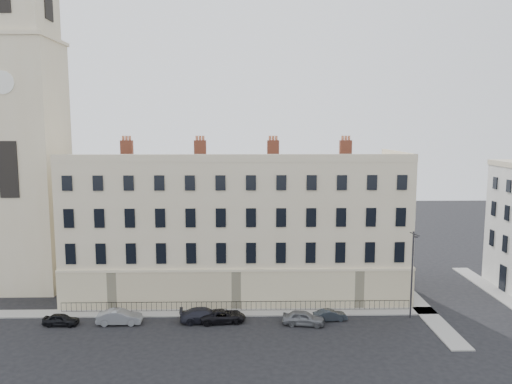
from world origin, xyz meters
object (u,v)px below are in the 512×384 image
car_a (61,320)px  car_e (303,318)px  car_b (120,317)px  car_c (204,315)px  car_f (330,315)px  car_d (223,316)px  streetlamp (412,271)px

car_a → car_e: bearing=-88.1°
car_a → car_b: 5.41m
car_c → car_f: (12.05, 0.11, -0.15)m
car_a → car_d: (15.11, 0.47, 0.04)m
car_b → car_a: bearing=91.1°
car_d → car_e: bearing=-103.5°
car_e → car_f: car_e is taller
car_a → streetlamp: streetlamp is taller
car_b → car_c: bearing=-88.5°
car_b → car_f: car_b is taller
car_f → streetlamp: (7.93, 0.46, 4.22)m
car_a → car_d: 15.12m
car_c → car_f: car_c is taller
car_a → car_b: car_b is taller
car_b → streetlamp: (27.92, 0.91, 4.06)m
car_e → car_f: bearing=-61.0°
streetlamp → car_d: bearing=170.6°
car_e → streetlamp: bearing=-73.5°
car_e → car_a: bearing=97.8°
car_b → car_f: (19.99, 0.45, -0.16)m
car_d → car_c: bearing=80.4°
car_b → car_d: car_b is taller
car_f → streetlamp: size_ratio=0.37×
car_d → streetlamp: bearing=-95.3°
car_a → car_c: size_ratio=0.71×
car_c → car_e: bearing=-101.8°
car_a → streetlamp: 33.60m
car_f → streetlamp: 8.99m
streetlamp → car_f: bearing=172.0°
car_a → car_c: (13.35, 0.54, 0.12)m
car_e → streetlamp: 11.45m
streetlamp → car_c: bearing=170.3°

